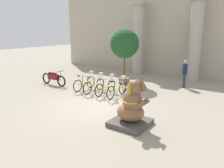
{
  "coord_description": "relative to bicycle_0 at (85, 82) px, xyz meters",
  "views": [
    {
      "loc": [
        5.73,
        -7.02,
        3.32
      ],
      "look_at": [
        0.5,
        0.52,
        1.0
      ],
      "focal_mm": 35.0,
      "sensor_mm": 36.0,
      "label": 1
    }
  ],
  "objects": [
    {
      "name": "ground_plane",
      "position": [
        2.28,
        -1.86,
        -0.41
      ],
      "size": [
        60.0,
        60.0,
        0.0
      ],
      "primitive_type": "plane",
      "color": "#9E937F"
    },
    {
      "name": "building_facade",
      "position": [
        2.28,
        6.74,
        2.59
      ],
      "size": [
        20.0,
        0.2,
        6.0
      ],
      "color": "#B2A893",
      "rests_on": "ground_plane"
    },
    {
      "name": "column_left",
      "position": [
        0.23,
        5.74,
        2.21
      ],
      "size": [
        0.98,
        0.98,
        5.16
      ],
      "color": "#ADA899",
      "rests_on": "ground_plane"
    },
    {
      "name": "column_right",
      "position": [
        4.33,
        5.74,
        2.21
      ],
      "size": [
        0.98,
        0.98,
        5.16
      ],
      "color": "#ADA899",
      "rests_on": "ground_plane"
    },
    {
      "name": "bike_rack",
      "position": [
        1.11,
        0.09,
        0.17
      ],
      "size": [
        2.82,
        0.05,
        0.77
      ],
      "color": "gray",
      "rests_on": "ground_plane"
    },
    {
      "name": "bicycle_0",
      "position": [
        0.0,
        0.0,
        0.0
      ],
      "size": [
        0.48,
        1.77,
        1.05
      ],
      "color": "black",
      "rests_on": "ground_plane"
    },
    {
      "name": "bicycle_1",
      "position": [
        0.74,
        -0.05,
        0.0
      ],
      "size": [
        0.48,
        1.77,
        1.05
      ],
      "color": "black",
      "rests_on": "ground_plane"
    },
    {
      "name": "bicycle_2",
      "position": [
        1.48,
        -0.02,
        0.0
      ],
      "size": [
        0.48,
        1.77,
        1.05
      ],
      "color": "black",
      "rests_on": "ground_plane"
    },
    {
      "name": "bicycle_3",
      "position": [
        2.22,
        -0.05,
        0.0
      ],
      "size": [
        0.48,
        1.77,
        1.05
      ],
      "color": "black",
      "rests_on": "ground_plane"
    },
    {
      "name": "elephant_statue",
      "position": [
        4.51,
        -2.63,
        0.25
      ],
      "size": [
        1.27,
        1.27,
        1.97
      ],
      "color": "#4C4742",
      "rests_on": "ground_plane"
    },
    {
      "name": "motorcycle",
      "position": [
        -2.22,
        -0.33,
        0.05
      ],
      "size": [
        2.03,
        0.55,
        0.93
      ],
      "color": "black",
      "rests_on": "ground_plane"
    },
    {
      "name": "person_pedestrian",
      "position": [
        4.43,
        3.62,
        0.55
      ],
      "size": [
        0.21,
        0.47,
        1.61
      ],
      "color": "#383342",
      "rests_on": "ground_plane"
    },
    {
      "name": "potted_tree",
      "position": [
        1.06,
        2.47,
        1.98
      ],
      "size": [
        1.75,
        1.75,
        3.33
      ],
      "color": "brown",
      "rests_on": "ground_plane"
    }
  ]
}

